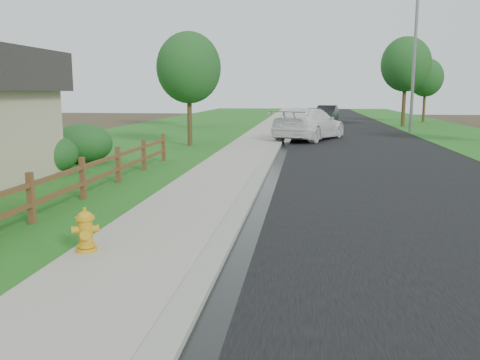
# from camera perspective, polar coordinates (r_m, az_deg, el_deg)

# --- Properties ---
(road) EXTENTS (8.00, 90.00, 0.02)m
(road) POSITION_cam_1_polar(r_m,az_deg,el_deg) (39.29, 11.48, 5.76)
(road) COLOR black
(road) RESTS_ON ground
(curb) EXTENTS (0.40, 90.00, 0.12)m
(curb) POSITION_cam_1_polar(r_m,az_deg,el_deg) (39.22, 5.32, 5.98)
(curb) COLOR #9A968C
(curb) RESTS_ON ground
(wet_gutter) EXTENTS (0.50, 90.00, 0.00)m
(wet_gutter) POSITION_cam_1_polar(r_m,az_deg,el_deg) (39.21, 5.83, 5.91)
(wet_gutter) COLOR black
(wet_gutter) RESTS_ON road
(sidewalk) EXTENTS (2.20, 90.00, 0.10)m
(sidewalk) POSITION_cam_1_polar(r_m,az_deg,el_deg) (39.29, 3.42, 5.99)
(sidewalk) COLOR #A9A093
(sidewalk) RESTS_ON ground
(grass_strip) EXTENTS (1.60, 90.00, 0.06)m
(grass_strip) POSITION_cam_1_polar(r_m,az_deg,el_deg) (39.46, 0.65, 6.00)
(grass_strip) COLOR #1D5317
(grass_strip) RESTS_ON ground
(lawn_near) EXTENTS (9.00, 90.00, 0.04)m
(lawn_near) POSITION_cam_1_polar(r_m,az_deg,el_deg) (40.40, -6.74, 6.01)
(lawn_near) COLOR #1D5317
(lawn_near) RESTS_ON ground
(verge_far) EXTENTS (6.00, 90.00, 0.04)m
(verge_far) POSITION_cam_1_polar(r_m,az_deg,el_deg) (40.37, 21.34, 5.40)
(verge_far) COLOR #1D5317
(verge_far) RESTS_ON ground
(ranch_fence) EXTENTS (0.12, 16.92, 1.10)m
(ranch_fence) POSITION_cam_1_polar(r_m,az_deg,el_deg) (12.00, -19.61, -0.57)
(ranch_fence) COLOR #52301B
(ranch_fence) RESTS_ON ground
(fire_hydrant) EXTENTS (0.48, 0.39, 0.73)m
(fire_hydrant) POSITION_cam_1_polar(r_m,az_deg,el_deg) (8.66, -16.95, -5.52)
(fire_hydrant) COLOR #C68E17
(fire_hydrant) RESTS_ON sidewalk
(white_suv) EXTENTS (4.62, 6.57, 1.77)m
(white_suv) POSITION_cam_1_polar(r_m,az_deg,el_deg) (28.97, 7.77, 6.25)
(white_suv) COLOR white
(white_suv) RESTS_ON road
(dark_car_mid) EXTENTS (2.82, 4.91, 1.57)m
(dark_car_mid) POSITION_cam_1_polar(r_m,az_deg,el_deg) (39.92, 8.21, 7.06)
(dark_car_mid) COLOR black
(dark_car_mid) RESTS_ON road
(dark_car_far) EXTENTS (2.36, 4.79, 1.51)m
(dark_car_far) POSITION_cam_1_polar(r_m,az_deg,el_deg) (45.86, 9.70, 7.33)
(dark_car_far) COLOR black
(dark_car_far) RESTS_ON road
(streetlight) EXTENTS (2.24, 1.01, 10.08)m
(streetlight) POSITION_cam_1_polar(r_m,az_deg,el_deg) (35.76, 18.75, 14.21)
(streetlight) COLOR slate
(streetlight) RESTS_ON ground
(shrub_c) EXTENTS (2.15, 2.15, 1.29)m
(shrub_c) POSITION_cam_1_polar(r_m,az_deg,el_deg) (17.82, -20.53, 2.70)
(shrub_c) COLOR #17411A
(shrub_c) RESTS_ON ground
(shrub_d) EXTENTS (2.94, 2.94, 1.52)m
(shrub_d) POSITION_cam_1_polar(r_m,az_deg,el_deg) (20.02, -17.26, 3.92)
(shrub_d) COLOR #17411A
(shrub_d) RESTS_ON ground
(tree_near_left) EXTENTS (3.15, 3.15, 5.58)m
(tree_near_left) POSITION_cam_1_polar(r_m,az_deg,el_deg) (25.42, -5.77, 12.42)
(tree_near_left) COLOR #372716
(tree_near_left) RESTS_ON ground
(tree_mid_left) EXTENTS (3.75, 3.75, 6.71)m
(tree_mid_left) POSITION_cam_1_polar(r_m,az_deg,el_deg) (39.07, -5.82, 12.66)
(tree_mid_left) COLOR #372716
(tree_mid_left) RESTS_ON ground
(tree_mid_right) EXTENTS (3.79, 3.79, 6.86)m
(tree_mid_right) POSITION_cam_1_polar(r_m,az_deg,el_deg) (41.74, 18.13, 12.24)
(tree_mid_right) COLOR #372716
(tree_mid_right) RESTS_ON ground
(tree_far_right) EXTENTS (3.05, 3.05, 5.63)m
(tree_far_right) POSITION_cam_1_polar(r_m,az_deg,el_deg) (48.39, 20.13, 10.74)
(tree_far_right) COLOR #372716
(tree_far_right) RESTS_ON ground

